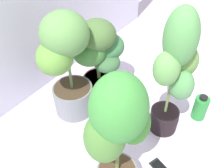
% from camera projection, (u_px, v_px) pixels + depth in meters
% --- Properties ---
extents(ground_plane, '(8.00, 8.00, 0.00)m').
position_uv_depth(ground_plane, '(125.00, 143.00, 1.60)').
color(ground_plane, silver).
rests_on(ground_plane, ground).
extents(potted_plant_front_right, '(0.37, 0.27, 0.87)m').
position_uv_depth(potted_plant_front_right, '(176.00, 70.00, 1.37)').
color(potted_plant_front_right, black).
rests_on(potted_plant_front_right, ground).
extents(potted_plant_back_center, '(0.41, 0.34, 0.76)m').
position_uv_depth(potted_plant_back_center, '(66.00, 63.00, 1.54)').
color(potted_plant_back_center, slate).
rests_on(potted_plant_back_center, ground).
extents(potted_plant_front_left, '(0.36, 0.31, 0.80)m').
position_uv_depth(potted_plant_front_left, '(118.00, 134.00, 1.06)').
color(potted_plant_front_left, slate).
rests_on(potted_plant_front_left, ground).
extents(potted_plant_back_right, '(0.48, 0.38, 0.63)m').
position_uv_depth(potted_plant_back_right, '(99.00, 55.00, 1.72)').
color(potted_plant_back_right, '#994E34').
rests_on(potted_plant_back_right, ground).
extents(nutrient_bottle, '(0.10, 0.10, 0.20)m').
position_uv_depth(nutrient_bottle, '(200.00, 108.00, 1.71)').
color(nutrient_bottle, green).
rests_on(nutrient_bottle, ground).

